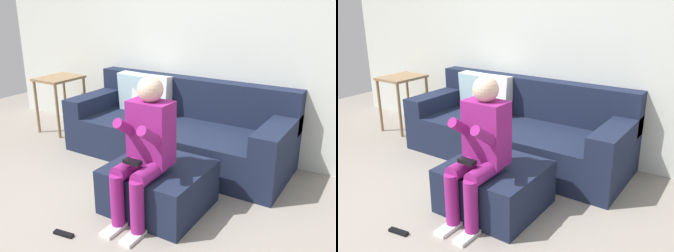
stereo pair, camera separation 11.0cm
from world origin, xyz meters
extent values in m
plane|color=gray|center=(0.00, 0.00, 0.00)|extent=(7.99, 7.99, 0.00)
cube|color=silver|center=(0.00, 2.07, 1.26)|extent=(6.15, 0.10, 2.53)
cube|color=#192138|center=(-0.08, 1.57, 0.20)|extent=(2.42, 0.91, 0.40)
cube|color=#192138|center=(-0.08, 1.93, 0.62)|extent=(2.42, 0.19, 0.44)
cube|color=#192138|center=(-1.18, 1.57, 0.50)|extent=(0.24, 0.91, 0.19)
cube|color=#192138|center=(1.01, 1.57, 0.50)|extent=(0.24, 0.91, 0.19)
cube|color=silver|center=(-0.73, 1.75, 0.63)|extent=(0.46, 0.21, 0.45)
cube|color=white|center=(-0.50, 1.75, 0.63)|extent=(0.46, 0.22, 0.47)
cube|color=#192138|center=(0.31, 0.64, 0.19)|extent=(0.77, 0.73, 0.38)
cube|color=#8C1E72|center=(0.30, 0.55, 0.70)|extent=(0.34, 0.21, 0.50)
sphere|color=beige|center=(0.30, 0.55, 1.04)|extent=(0.20, 0.20, 0.20)
cylinder|color=#8C1E72|center=(0.21, 0.39, 0.44)|extent=(0.13, 0.33, 0.13)
cylinder|color=#8C1E72|center=(0.21, 0.23, 0.24)|extent=(0.11, 0.11, 0.41)
cube|color=white|center=(0.21, 0.17, 0.01)|extent=(0.10, 0.22, 0.03)
cylinder|color=#8C1E72|center=(0.18, 0.44, 0.73)|extent=(0.08, 0.32, 0.26)
cylinder|color=#8C1E72|center=(0.39, 0.39, 0.44)|extent=(0.13, 0.33, 0.13)
cylinder|color=#8C1E72|center=(0.39, 0.23, 0.24)|extent=(0.11, 0.11, 0.41)
cube|color=white|center=(0.39, 0.17, 0.01)|extent=(0.10, 0.22, 0.03)
cylinder|color=#8C1E72|center=(0.42, 0.42, 0.71)|extent=(0.08, 0.36, 0.28)
cube|color=black|center=(0.30, 0.31, 0.54)|extent=(0.14, 0.06, 0.03)
cube|color=olive|center=(-1.85, 1.60, 0.70)|extent=(0.44, 0.54, 0.03)
cylinder|color=olive|center=(-2.04, 1.36, 0.34)|extent=(0.04, 0.04, 0.69)
cylinder|color=olive|center=(-1.66, 1.36, 0.34)|extent=(0.04, 0.04, 0.69)
cylinder|color=olive|center=(-2.04, 1.84, 0.34)|extent=(0.04, 0.04, 0.69)
cylinder|color=olive|center=(-1.66, 1.84, 0.34)|extent=(0.04, 0.04, 0.69)
cube|color=black|center=(-0.08, -0.07, 0.01)|extent=(0.17, 0.07, 0.02)
camera|label=1|loc=(1.83, -1.66, 1.69)|focal=39.76mm
camera|label=2|loc=(1.92, -1.60, 1.69)|focal=39.76mm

